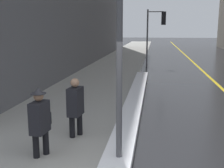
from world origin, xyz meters
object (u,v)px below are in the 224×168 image
traffic_light_near (157,26)px  pedestrian_with_shoulder_bag (40,119)px  lamp_post (120,0)px  pedestrian_in_glasses (75,105)px

traffic_light_near → pedestrian_with_shoulder_bag: 15.21m
pedestrian_with_shoulder_bag → lamp_post: bearing=90.6°
traffic_light_near → pedestrian_with_shoulder_bag: size_ratio=2.62×
traffic_light_near → pedestrian_in_glasses: size_ratio=2.64×
traffic_light_near → pedestrian_in_glasses: (-2.04, -13.65, -2.06)m
traffic_light_near → lamp_post: bearing=-95.6°
lamp_post → traffic_light_near: (0.75, 15.01, -0.34)m
lamp_post → pedestrian_with_shoulder_bag: size_ratio=3.58×
lamp_post → pedestrian_in_glasses: lamp_post is taller
pedestrian_in_glasses → traffic_light_near: bearing=177.1°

